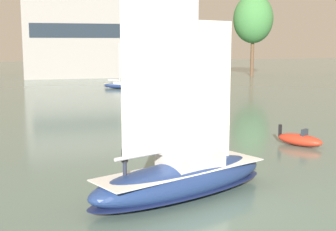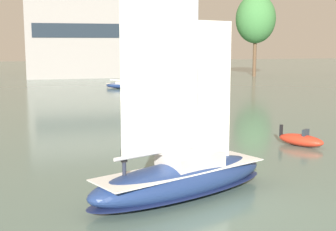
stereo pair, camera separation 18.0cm
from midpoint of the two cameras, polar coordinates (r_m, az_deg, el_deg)
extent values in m
plane|color=slate|center=(26.08, 1.92, -9.84)|extent=(400.00, 400.00, 0.00)
cube|color=gray|center=(118.69, -9.28, 9.60)|extent=(31.21, 14.35, 20.24)
cube|color=#1E2833|center=(111.51, -8.91, 10.19)|extent=(28.09, 0.10, 3.24)
cylinder|color=brown|center=(120.34, 5.54, 6.47)|extent=(0.55, 0.55, 6.84)
ellipsoid|color=#3D7A3D|center=(120.24, 5.58, 9.09)|extent=(6.16, 6.16, 7.53)
cylinder|color=brown|center=(119.70, 10.56, 7.33)|extent=(0.87, 0.87, 10.91)
ellipsoid|color=#3D7A3D|center=(119.81, 10.68, 11.52)|extent=(9.82, 9.82, 12.00)
cylinder|color=#4C3828|center=(112.11, -0.76, 6.29)|extent=(0.53, 0.53, 6.66)
ellipsoid|color=#285B2D|center=(112.00, -0.77, 9.02)|extent=(5.99, 5.99, 7.32)
ellipsoid|color=navy|center=(25.78, 1.93, -7.77)|extent=(11.94, 7.55, 1.97)
ellipsoid|color=#19234C|center=(25.94, 1.93, -8.91)|extent=(12.06, 7.63, 0.24)
cube|color=silver|center=(25.62, 1.94, -6.54)|extent=(10.46, 6.53, 0.06)
cube|color=beige|center=(25.88, 2.93, -5.39)|extent=(3.88, 3.37, 0.81)
cylinder|color=silver|center=(25.31, 3.66, 9.92)|extent=(0.23, 0.23, 14.50)
cylinder|color=silver|center=(24.31, -1.09, -4.49)|extent=(4.88, 2.24, 0.20)
cube|color=white|center=(23.78, -0.73, 9.66)|extent=(4.43, 1.92, 11.89)
cube|color=white|center=(26.39, 5.82, 2.76)|extent=(2.36, 1.03, 7.97)
cylinder|color=#232838|center=(23.81, -5.14, -6.64)|extent=(0.26, 0.26, 0.85)
cylinder|color=#262628|center=(23.62, -5.16, -4.89)|extent=(0.45, 0.45, 0.65)
sphere|color=tan|center=(23.52, -5.18, -3.83)|extent=(0.24, 0.24, 0.24)
ellipsoid|color=#232328|center=(104.32, 0.75, 4.54)|extent=(5.92, 2.11, 0.99)
ellipsoid|color=#19234C|center=(104.34, 0.75, 4.39)|extent=(5.98, 2.13, 0.12)
cube|color=beige|center=(104.30, 0.75, 4.71)|extent=(5.20, 1.79, 0.06)
cube|color=#333D4C|center=(104.38, 0.90, 4.84)|extent=(1.71, 1.27, 0.41)
cylinder|color=silver|center=(104.26, 0.99, 6.72)|extent=(0.12, 0.12, 7.25)
cylinder|color=silver|center=(103.96, 0.31, 5.03)|extent=(2.61, 0.32, 0.10)
cylinder|color=white|center=(103.96, 0.31, 5.07)|extent=(2.35, 0.36, 0.16)
ellipsoid|color=navy|center=(87.05, -5.85, 3.64)|extent=(5.50, 5.32, 1.02)
ellipsoid|color=#19234C|center=(87.07, -5.84, 3.46)|extent=(5.55, 5.37, 0.12)
cube|color=beige|center=(87.02, -5.85, 3.85)|extent=(4.79, 4.63, 0.06)
cube|color=beige|center=(86.83, -5.69, 4.00)|extent=(2.02, 2.00, 0.42)
cylinder|color=silver|center=(86.51, -5.62, 6.32)|extent=(0.12, 0.12, 7.48)
cylinder|color=silver|center=(87.46, -6.33, 4.28)|extent=(2.03, 1.92, 0.10)
cylinder|color=white|center=(87.45, -6.33, 4.32)|extent=(1.87, 1.78, 0.16)
ellipsoid|color=red|center=(39.89, 16.02, -2.89)|extent=(3.33, 4.21, 0.95)
cube|color=black|center=(40.72, 13.75, -1.82)|extent=(0.31, 0.29, 1.04)
cube|color=#28333D|center=(39.58, 16.56, -2.02)|extent=(0.81, 0.60, 0.57)
camera|label=1|loc=(0.09, -89.82, 0.03)|focal=50.00mm
camera|label=2|loc=(0.09, 90.18, -0.03)|focal=50.00mm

